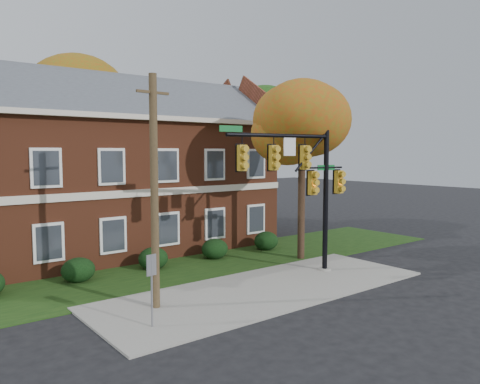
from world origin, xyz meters
TOP-DOWN VIEW (x-y plane):
  - ground at (0.00, 0.00)m, footprint 120.00×120.00m
  - sidewalk at (0.00, 1.00)m, footprint 14.00×5.00m
  - grass_strip at (0.00, 6.00)m, footprint 30.00×6.00m
  - apartment_building at (-2.00, 11.95)m, footprint 18.80×8.80m
  - hedge_left at (-5.50, 6.70)m, footprint 1.40×1.26m
  - hedge_center at (-2.00, 6.70)m, footprint 1.40×1.26m
  - hedge_right at (1.50, 6.70)m, footprint 1.40×1.26m
  - hedge_far_right at (5.00, 6.70)m, footprint 1.40×1.26m
  - tree_near_right at (5.22, 3.87)m, footprint 4.50×4.25m
  - tree_right_rear at (9.31, 12.81)m, footprint 6.30×5.95m
  - tree_far_rear at (-0.66, 19.79)m, footprint 6.84×6.46m
  - traffic_signal at (2.72, 1.67)m, footprint 6.40×1.04m
  - utility_pole at (-4.54, 1.64)m, footprint 1.26×0.30m
  - sign_post at (-5.50, 0.08)m, footprint 0.34×0.08m

SIDE VIEW (x-z plane):
  - ground at x=0.00m, z-range 0.00..0.00m
  - grass_strip at x=0.00m, z-range 0.00..0.04m
  - sidewalk at x=0.00m, z-range 0.00..0.08m
  - hedge_left at x=-5.50m, z-range 0.00..1.05m
  - hedge_center at x=-2.00m, z-range 0.00..1.05m
  - hedge_right at x=1.50m, z-range 0.00..1.05m
  - hedge_far_right at x=5.00m, z-range 0.00..1.05m
  - sign_post at x=-5.50m, z-range 0.42..2.76m
  - utility_pole at x=-4.54m, z-range 0.06..8.15m
  - traffic_signal at x=2.72m, z-range 0.87..8.05m
  - apartment_building at x=-2.00m, z-range 0.12..9.86m
  - tree_near_right at x=5.22m, z-range 2.38..10.96m
  - tree_right_rear at x=9.31m, z-range 2.81..13.43m
  - tree_far_rear at x=-0.66m, z-range 3.08..14.60m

